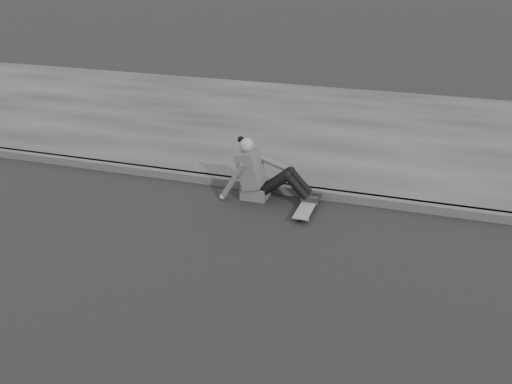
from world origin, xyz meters
TOP-DOWN VIEW (x-y plane):
  - ground at (0.00, 0.00)m, footprint 80.00×80.00m
  - curb at (0.00, 2.58)m, footprint 24.00×0.16m
  - sidewalk at (0.00, 5.60)m, footprint 24.00×6.00m
  - skateboard at (0.68, 2.06)m, footprint 0.20×0.78m
  - seated_woman at (-0.05, 2.30)m, footprint 1.38×0.46m

SIDE VIEW (x-z plane):
  - ground at x=0.00m, z-range 0.00..0.00m
  - curb at x=0.00m, z-range 0.00..0.12m
  - sidewalk at x=0.00m, z-range 0.00..0.12m
  - skateboard at x=0.68m, z-range 0.03..0.12m
  - seated_woman at x=-0.05m, z-range -0.08..0.80m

